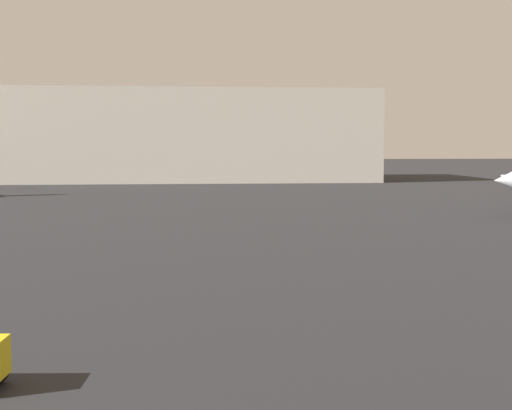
# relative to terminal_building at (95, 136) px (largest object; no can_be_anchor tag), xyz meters

# --- Properties ---
(terminal_building) EXTENTS (95.20, 26.10, 15.31)m
(terminal_building) POSITION_rel_terminal_building_xyz_m (0.00, 0.00, 0.00)
(terminal_building) COLOR beige
(terminal_building) RESTS_ON ground_plane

